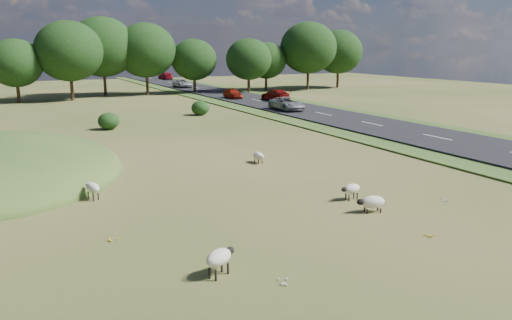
{
  "coord_description": "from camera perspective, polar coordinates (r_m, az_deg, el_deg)",
  "views": [
    {
      "loc": [
        -10.12,
        -20.4,
        7.14
      ],
      "look_at": [
        2.0,
        4.0,
        1.0
      ],
      "focal_mm": 35.0,
      "sensor_mm": 36.0,
      "label": 1
    }
  ],
  "objects": [
    {
      "name": "sheep_4",
      "position": [
        31.59,
        0.3,
        0.45
      ],
      "size": [
        0.54,
        1.2,
        0.69
      ],
      "rotation": [
        0.0,
        0.0,
        4.7
      ],
      "color": "beige",
      "rests_on": "ground"
    },
    {
      "name": "treeline",
      "position": [
        76.38,
        -20.02,
        11.52
      ],
      "size": [
        96.28,
        14.66,
        11.7
      ],
      "color": "black",
      "rests_on": "ground"
    },
    {
      "name": "car_2",
      "position": [
        70.32,
        -2.67,
        7.62
      ],
      "size": [
        1.62,
        4.02,
        1.37
      ],
      "primitive_type": "imported",
      "color": "maroon",
      "rests_on": "road"
    },
    {
      "name": "car_3",
      "position": [
        56.83,
        3.55,
        6.45
      ],
      "size": [
        2.4,
        5.21,
        1.45
      ],
      "primitive_type": "imported",
      "color": "#929499",
      "rests_on": "road"
    },
    {
      "name": "sheep_3",
      "position": [
        22.72,
        13.12,
        -4.7
      ],
      "size": [
        1.37,
        0.84,
        0.76
      ],
      "rotation": [
        0.0,
        0.0,
        2.88
      ],
      "color": "beige",
      "rests_on": "ground"
    },
    {
      "name": "shrubs",
      "position": [
        50.0,
        -14.39,
        4.95
      ],
      "size": [
        22.03,
        7.41,
        1.57
      ],
      "color": "black",
      "rests_on": "ground"
    },
    {
      "name": "road",
      "position": [
        59.14,
        4.44,
        5.85
      ],
      "size": [
        8.0,
        150.0,
        0.25
      ],
      "primitive_type": "cube",
      "color": "black",
      "rests_on": "ground"
    },
    {
      "name": "sheep_0",
      "position": [
        16.18,
        -4.2,
        -11.04
      ],
      "size": [
        1.3,
        0.97,
        0.91
      ],
      "rotation": [
        0.0,
        0.0,
        0.48
      ],
      "color": "beige",
      "rests_on": "ground"
    },
    {
      "name": "sheep_1",
      "position": [
        24.31,
        10.83,
        -3.25
      ],
      "size": [
        1.13,
        0.58,
        0.8
      ],
      "rotation": [
        0.0,
        0.0,
        3.25
      ],
      "color": "beige",
      "rests_on": "ground"
    },
    {
      "name": "car_1",
      "position": [
        67.09,
        2.23,
        7.44
      ],
      "size": [
        2.12,
        5.21,
        1.51
      ],
      "primitive_type": "imported",
      "rotation": [
        0.0,
        0.0,
        3.14
      ],
      "color": "maroon",
      "rests_on": "road"
    },
    {
      "name": "car_0",
      "position": [
        114.66,
        -10.31,
        9.44
      ],
      "size": [
        2.17,
        5.33,
        1.55
      ],
      "primitive_type": "imported",
      "rotation": [
        0.0,
        0.0,
        3.14
      ],
      "color": "maroon",
      "rests_on": "road"
    },
    {
      "name": "ground",
      "position": [
        42.26,
        -12.19,
        2.68
      ],
      "size": [
        160.0,
        160.0,
        0.0
      ],
      "primitive_type": "plane",
      "color": "#354E18",
      "rests_on": "ground"
    },
    {
      "name": "sheep_2",
      "position": [
        25.23,
        -18.2,
        -3.01
      ],
      "size": [
        0.76,
        1.21,
        0.84
      ],
      "rotation": [
        0.0,
        0.0,
        1.86
      ],
      "color": "beige",
      "rests_on": "ground"
    },
    {
      "name": "car_4",
      "position": [
        90.94,
        -8.37,
        8.68
      ],
      "size": [
        2.41,
        5.22,
        1.45
      ],
      "primitive_type": "imported",
      "color": "#ADB1B5",
      "rests_on": "road"
    }
  ]
}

